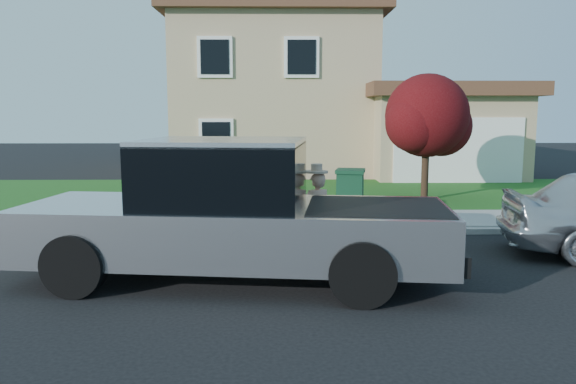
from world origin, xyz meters
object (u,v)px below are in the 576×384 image
object	(u,v)px
woman	(316,213)
trash_bin	(350,192)
pickup_truck	(233,215)
ornamental_tree	(428,120)

from	to	relation	value
woman	trash_bin	size ratio (longest dim) A/B	1.54
pickup_truck	trash_bin	distance (m)	5.34
ornamental_tree	trash_bin	bearing A→B (deg)	-133.64
pickup_truck	woman	world-z (taller)	pickup_truck
pickup_truck	ornamental_tree	distance (m)	8.94
pickup_truck	ornamental_tree	size ratio (longest dim) A/B	1.91
woman	trash_bin	xyz separation A→B (m)	(1.02, 3.34, -0.09)
pickup_truck	trash_bin	xyz separation A→B (m)	(2.38, 4.76, -0.31)
ornamental_tree	trash_bin	world-z (taller)	ornamental_tree
woman	ornamental_tree	xyz separation A→B (m)	(3.51, 5.95, 1.58)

